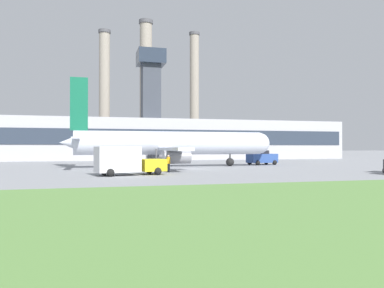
{
  "coord_description": "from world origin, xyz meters",
  "views": [
    {
      "loc": [
        -10.61,
        -41.7,
        2.53
      ],
      "look_at": [
        1.83,
        5.14,
        2.94
      ],
      "focal_mm": 35.0,
      "sensor_mm": 36.0,
      "label": 1
    }
  ],
  "objects": [
    {
      "name": "airplane",
      "position": [
        -1.21,
        5.14,
        2.98
      ],
      "size": [
        27.18,
        24.62,
        10.94
      ],
      "color": "silver",
      "rests_on": "ground_plane"
    },
    {
      "name": "smokestack_left",
      "position": [
        -7.61,
        61.87,
        17.26
      ],
      "size": [
        3.3,
        3.3,
        34.25
      ],
      "color": "gray",
      "rests_on": "ground_plane"
    },
    {
      "name": "fuel_truck",
      "position": [
        -7.75,
        -7.65,
        1.27
      ],
      "size": [
        6.57,
        3.73,
        2.58
      ],
      "color": "yellow",
      "rests_on": "ground_plane"
    },
    {
      "name": "smokestack_right",
      "position": [
        3.97,
        64.49,
        19.56
      ],
      "size": [
        3.97,
        3.97,
        38.79
      ],
      "color": "gray",
      "rests_on": "ground_plane"
    },
    {
      "name": "ground_crew_person",
      "position": [
        -3.22,
        -4.54,
        0.9
      ],
      "size": [
        0.49,
        0.49,
        1.76
      ],
      "color": "#23283D",
      "rests_on": "ground_plane"
    },
    {
      "name": "ground_plane",
      "position": [
        0.0,
        0.0,
        0.0
      ],
      "size": [
        400.0,
        400.0,
        0.0
      ],
      "primitive_type": "plane",
      "color": "gray"
    },
    {
      "name": "pushback_tug",
      "position": [
        12.87,
        7.54,
        0.95
      ],
      "size": [
        4.49,
        3.15,
        2.08
      ],
      "color": "#2D4C93",
      "rests_on": "ground_plane"
    },
    {
      "name": "terminal_building",
      "position": [
        0.04,
        35.56,
        4.45
      ],
      "size": [
        85.52,
        11.95,
        22.65
      ],
      "color": "#B2B2B7",
      "rests_on": "ground_plane"
    },
    {
      "name": "smokestack_far",
      "position": [
        18.13,
        63.8,
        18.23
      ],
      "size": [
        3.07,
        3.07,
        36.21
      ],
      "color": "gray",
      "rests_on": "ground_plane"
    }
  ]
}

